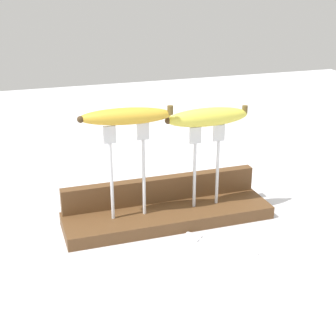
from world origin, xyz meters
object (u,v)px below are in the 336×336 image
fork_stand_left (128,164)px  banana_raised_right (209,118)px  fork_fallen_near (210,241)px  banana_chunk_near (95,201)px  fork_stand_right (207,159)px  banana_raised_left (126,117)px

fork_stand_left → banana_raised_right: banana_raised_right is taller
fork_fallen_near → banana_chunk_near: 0.30m
fork_stand_left → fork_stand_right: bearing=0.0°
fork_stand_left → fork_stand_right: fork_stand_left is taller
banana_raised_left → banana_chunk_near: 0.26m
banana_raised_right → banana_chunk_near: banana_raised_right is taller
fork_stand_left → fork_fallen_near: size_ratio=1.56×
fork_stand_right → fork_fallen_near: (-0.04, -0.11, -0.14)m
fork_stand_left → banana_raised_right: size_ratio=1.09×
fork_stand_left → banana_raised_right: bearing=0.0°
fork_stand_left → banana_raised_right: 0.20m
fork_stand_right → banana_raised_left: bearing=180.0°
fork_stand_right → banana_raised_left: (-0.18, 0.00, 0.11)m
banana_raised_left → fork_fallen_near: banana_raised_left is taller
fork_stand_right → banana_raised_right: 0.09m
fork_stand_right → banana_chunk_near: bearing=153.5°
banana_raised_right → fork_fallen_near: (-0.04, -0.11, -0.23)m
banana_raised_left → fork_stand_right: bearing=-0.0°
banana_raised_left → banana_chunk_near: banana_raised_left is taller
fork_stand_right → banana_raised_right: banana_raised_right is taller
fork_stand_left → banana_chunk_near: fork_stand_left is taller
banana_raised_left → banana_raised_right: banana_raised_left is taller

